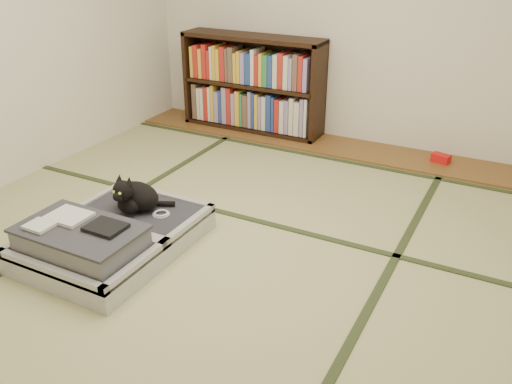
% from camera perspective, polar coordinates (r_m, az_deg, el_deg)
% --- Properties ---
extents(floor, '(4.50, 4.50, 0.00)m').
position_cam_1_polar(floor, '(3.45, -3.46, -5.82)').
color(floor, tan).
rests_on(floor, ground).
extents(wood_strip, '(4.00, 0.50, 0.02)m').
position_cam_1_polar(wood_strip, '(5.09, 8.20, 4.85)').
color(wood_strip, brown).
rests_on(wood_strip, ground).
extents(red_item, '(0.17, 0.12, 0.07)m').
position_cam_1_polar(red_item, '(4.89, 18.88, 3.39)').
color(red_item, red).
rests_on(red_item, wood_strip).
extents(room_shell, '(4.50, 4.50, 4.50)m').
position_cam_1_polar(room_shell, '(2.96, -4.24, 19.05)').
color(room_shell, white).
rests_on(room_shell, ground).
extents(tatami_borders, '(4.00, 4.50, 0.01)m').
position_cam_1_polar(tatami_borders, '(3.82, 0.34, -2.34)').
color(tatami_borders, '#2D381E').
rests_on(tatami_borders, ground).
extents(bookcase, '(1.41, 0.32, 0.92)m').
position_cam_1_polar(bookcase, '(5.35, -0.36, 11.14)').
color(bookcase, black).
rests_on(bookcase, wood_strip).
extents(suitcase, '(0.81, 1.07, 0.32)m').
position_cam_1_polar(suitcase, '(3.45, -15.22, -4.64)').
color(suitcase, '#BCBDC2').
rests_on(suitcase, floor).
extents(cat, '(0.36, 0.36, 0.29)m').
position_cam_1_polar(cat, '(3.58, -12.68, -0.46)').
color(cat, black).
rests_on(cat, suitcase).
extents(cable_coil, '(0.11, 0.11, 0.03)m').
position_cam_1_polar(cable_coil, '(3.54, -9.96, -2.28)').
color(cable_coil, white).
rests_on(cable_coil, suitcase).
extents(hanger, '(0.39, 0.24, 0.01)m').
position_cam_1_polar(hanger, '(3.56, -15.12, -5.54)').
color(hanger, black).
rests_on(hanger, floor).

